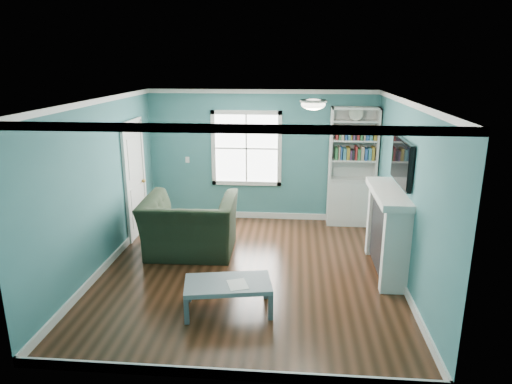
{
  "coord_description": "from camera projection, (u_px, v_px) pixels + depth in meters",
  "views": [
    {
      "loc": [
        0.66,
        -6.38,
        3.13
      ],
      "look_at": [
        0.07,
        0.4,
        1.16
      ],
      "focal_mm": 32.0,
      "sensor_mm": 36.0,
      "label": 1
    }
  ],
  "objects": [
    {
      "name": "floor",
      "position": [
        249.0,
        271.0,
        7.03
      ],
      "size": [
        5.0,
        5.0,
        0.0
      ],
      "primitive_type": "plane",
      "color": "black",
      "rests_on": "ground"
    },
    {
      "name": "recliner",
      "position": [
        190.0,
        216.0,
        7.53
      ],
      "size": [
        1.51,
        1.01,
        1.3
      ],
      "primitive_type": "imported",
      "rotation": [
        0.0,
        0.0,
        -3.11
      ],
      "color": "black",
      "rests_on": "ground"
    },
    {
      "name": "bookshelf",
      "position": [
        352.0,
        179.0,
        8.83
      ],
      "size": [
        0.9,
        0.35,
        2.31
      ],
      "color": "silver",
      "rests_on": "ground"
    },
    {
      "name": "window",
      "position": [
        246.0,
        148.0,
        9.03
      ],
      "size": [
        1.4,
        0.06,
        1.5
      ],
      "color": "white",
      "rests_on": "room_walls"
    },
    {
      "name": "fireplace",
      "position": [
        387.0,
        232.0,
        6.88
      ],
      "size": [
        0.44,
        1.58,
        1.3
      ],
      "color": "black",
      "rests_on": "ground"
    },
    {
      "name": "tv",
      "position": [
        402.0,
        162.0,
        6.56
      ],
      "size": [
        0.06,
        1.1,
        0.65
      ],
      "primitive_type": "cube",
      "color": "black",
      "rests_on": "fireplace"
    },
    {
      "name": "room_walls",
      "position": [
        249.0,
        172.0,
        6.59
      ],
      "size": [
        5.0,
        5.0,
        5.0
      ],
      "color": "#377378",
      "rests_on": "ground"
    },
    {
      "name": "door",
      "position": [
        135.0,
        178.0,
        8.26
      ],
      "size": [
        0.12,
        0.98,
        2.17
      ],
      "color": "silver",
      "rests_on": "ground"
    },
    {
      "name": "light_switch",
      "position": [
        187.0,
        160.0,
        9.2
      ],
      "size": [
        0.08,
        0.01,
        0.12
      ],
      "primitive_type": "cube",
      "color": "white",
      "rests_on": "room_walls"
    },
    {
      "name": "coffee_table",
      "position": [
        228.0,
        286.0,
        5.84
      ],
      "size": [
        1.19,
        0.79,
        0.4
      ],
      "rotation": [
        0.0,
        0.0,
        0.18
      ],
      "color": "#485057",
      "rests_on": "ground"
    },
    {
      "name": "trim",
      "position": [
        249.0,
        194.0,
        6.69
      ],
      "size": [
        4.5,
        5.0,
        2.6
      ],
      "color": "white",
      "rests_on": "ground"
    },
    {
      "name": "paper_sheet",
      "position": [
        238.0,
        284.0,
        5.77
      ],
      "size": [
        0.32,
        0.36,
        0.0
      ],
      "primitive_type": "cube",
      "rotation": [
        0.0,
        0.0,
        0.34
      ],
      "color": "white",
      "rests_on": "coffee_table"
    },
    {
      "name": "ceiling_fixture",
      "position": [
        313.0,
        104.0,
        6.35
      ],
      "size": [
        0.38,
        0.38,
        0.15
      ],
      "color": "white",
      "rests_on": "room_walls"
    }
  ]
}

